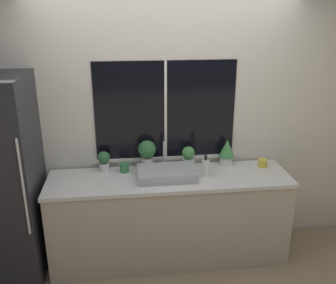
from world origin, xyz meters
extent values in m
plane|color=#937F60|center=(0.00, 0.00, 0.00)|extent=(14.00, 14.00, 0.00)
cube|color=silver|center=(0.00, 0.65, 1.35)|extent=(8.00, 0.06, 2.70)
cube|color=black|center=(0.00, 0.61, 1.44)|extent=(1.37, 0.01, 0.96)
cube|color=silver|center=(0.00, 0.60, 1.44)|extent=(0.02, 0.01, 0.96)
cube|color=silver|center=(0.00, 0.60, 0.95)|extent=(1.43, 0.04, 0.03)
cube|color=silver|center=(2.20, 1.50, 1.35)|extent=(0.06, 7.00, 2.70)
cube|color=#B2A893|center=(0.00, 0.29, 0.42)|extent=(2.26, 0.58, 0.85)
cube|color=silver|center=(0.00, 0.29, 0.86)|extent=(2.28, 0.60, 0.03)
cylinder|color=silver|center=(-1.22, -0.09, 1.03)|extent=(0.02, 0.02, 0.84)
cube|color=#ADADB2|center=(-0.03, 0.28, 0.93)|extent=(0.54, 0.33, 0.09)
cylinder|color=#B7B7BC|center=(-0.03, 0.47, 0.90)|extent=(0.04, 0.04, 0.03)
cylinder|color=#B7B7BC|center=(-0.03, 0.47, 1.04)|extent=(0.02, 0.02, 0.26)
cylinder|color=white|center=(-0.61, 0.51, 0.92)|extent=(0.10, 0.10, 0.08)
sphere|color=#2D6638|center=(-0.61, 0.51, 1.02)|extent=(0.12, 0.12, 0.12)
cylinder|color=white|center=(-0.19, 0.51, 0.94)|extent=(0.12, 0.12, 0.12)
sphere|color=#2D6638|center=(-0.19, 0.51, 1.09)|extent=(0.17, 0.17, 0.17)
cylinder|color=white|center=(0.21, 0.51, 0.92)|extent=(0.12, 0.12, 0.09)
sphere|color=#478E4C|center=(0.21, 0.51, 1.03)|extent=(0.13, 0.13, 0.13)
cylinder|color=white|center=(0.60, 0.51, 0.93)|extent=(0.13, 0.13, 0.09)
cone|color=#478E4C|center=(0.60, 0.51, 1.06)|extent=(0.16, 0.16, 0.17)
cylinder|color=white|center=(0.34, 0.27, 0.96)|extent=(0.07, 0.07, 0.16)
cylinder|color=black|center=(0.34, 0.27, 1.07)|extent=(0.03, 0.03, 0.05)
cylinder|color=gold|center=(0.95, 0.43, 0.92)|extent=(0.09, 0.09, 0.08)
cylinder|color=#38844C|center=(-0.42, 0.46, 0.93)|extent=(0.09, 0.09, 0.09)
camera|label=1|loc=(-0.40, -2.88, 2.38)|focal=40.00mm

